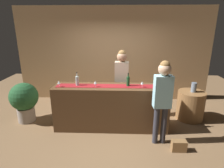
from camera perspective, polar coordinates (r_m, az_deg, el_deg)
ground_plane at (r=4.63m, az=-0.33°, el=-12.89°), size 10.00×10.00×0.00m
back_wall at (r=5.96m, az=0.42°, el=8.88°), size 6.00×0.12×2.90m
bar_counter at (r=4.39m, az=-0.34°, el=-7.06°), size 2.58×0.60×1.03m
counter_runner_cloth at (r=4.20m, az=-0.35°, el=-0.61°), size 2.46×0.28×0.01m
wine_bottle_amber at (r=4.26m, az=15.48°, el=0.54°), size 0.07×0.07×0.30m
wine_bottle_clear at (r=4.30m, az=-10.54°, el=1.03°), size 0.07×0.07×0.30m
wine_bottle_green at (r=4.20m, az=4.93°, el=0.87°), size 0.07×0.07×0.30m
wine_glass_near_customer at (r=4.27m, az=-15.87°, el=0.44°), size 0.07×0.07×0.14m
wine_glass_mid_counter at (r=4.13m, az=9.17°, el=0.31°), size 0.07×0.07×0.14m
wine_glass_far_end at (r=4.12m, az=-5.11°, el=0.45°), size 0.07×0.07×0.14m
bartender at (r=4.74m, az=2.94°, el=2.32°), size 0.35×0.25×1.77m
customer_sipping at (r=3.73m, az=15.13°, el=-3.03°), size 0.35×0.24×1.73m
round_side_table at (r=5.25m, az=22.75°, el=-6.01°), size 0.68×0.68×0.74m
vase_on_side_table at (r=5.09m, az=23.65°, el=-0.94°), size 0.13×0.13×0.24m
potted_plant_tall at (r=5.14m, az=-25.13°, el=-4.32°), size 0.68×0.68×1.00m
handbag at (r=4.03m, az=19.67°, el=-17.29°), size 0.28×0.14×0.22m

